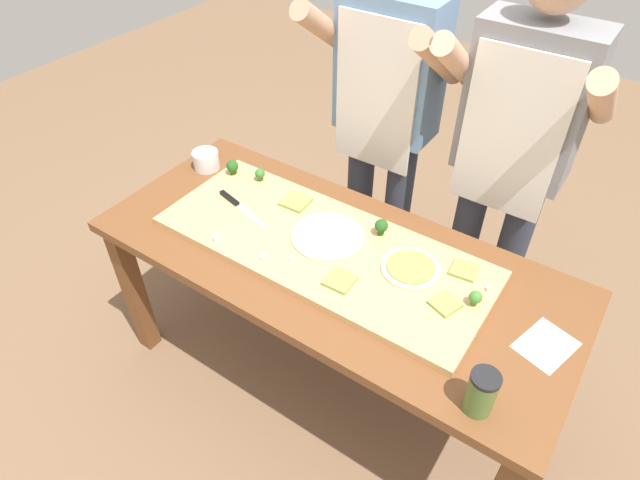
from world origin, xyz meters
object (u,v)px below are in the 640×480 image
prep_table (331,275)px  cook_left (385,109)px  pizza_whole_pesto_green (411,268)px  broccoli_floret_back_mid (260,174)px  pizza_slice_far_right (464,270)px  cheese_crumble_d (292,258)px  flour_cup (206,161)px  broccoli_floret_front_mid (475,298)px  cheese_crumble_b (488,289)px  sauce_jar (481,392)px  cook_right (513,148)px  broccoli_floret_front_left (232,167)px  pizza_whole_cheese_artichoke (328,236)px  chefs_knife (236,204)px  pizza_slice_near_right (340,280)px  cheese_crumble_a (264,257)px  recipe_note (546,345)px  pizza_slice_far_left (296,202)px  broccoli_floret_front_right (381,226)px  cheese_crumble_c (217,238)px  pizza_slice_center (445,304)px

prep_table → cook_left: size_ratio=1.03×
pizza_whole_pesto_green → broccoli_floret_back_mid: bearing=170.9°
prep_table → pizza_slice_far_right: bearing=20.6°
cheese_crumble_d → flour_cup: (-0.66, 0.28, 0.00)m
broccoli_floret_front_mid → broccoli_floret_back_mid: size_ratio=1.02×
cheese_crumble_b → cook_left: cook_left is taller
pizza_slice_far_right → sauce_jar: (0.23, -0.44, 0.04)m
cook_left → cook_right: same height
pizza_slice_far_right → broccoli_floret_front_left: bearing=-179.9°
pizza_whole_cheese_artichoke → pizza_slice_far_right: 0.49m
chefs_knife → flour_cup: bearing=153.1°
pizza_slice_near_right → cheese_crumble_a: 0.28m
recipe_note → prep_table: bearing=-177.6°
prep_table → cheese_crumble_b: cheese_crumble_b is taller
pizza_slice_near_right → pizza_slice_far_left: (-0.37, 0.26, 0.00)m
recipe_note → sauce_jar: bearing=-106.6°
flour_cup → pizza_slice_near_right: bearing=-17.8°
pizza_slice_far_left → cheese_crumble_d: 0.32m
pizza_slice_far_right → cheese_crumble_a: bearing=-150.6°
prep_table → broccoli_floret_front_left: (-0.59, 0.16, 0.16)m
broccoli_floret_front_right → cook_right: cook_right is taller
prep_table → broccoli_floret_front_right: broccoli_floret_front_right is taller
pizza_whole_cheese_artichoke → cheese_crumble_c: (-0.32, -0.24, 0.00)m
broccoli_floret_front_right → cook_left: size_ratio=0.04×
pizza_slice_near_right → broccoli_floret_front_mid: broccoli_floret_front_mid is taller
broccoli_floret_back_mid → recipe_note: broccoli_floret_back_mid is taller
cheese_crumble_c → cook_left: cook_left is taller
pizza_slice_far_right → broccoli_floret_front_right: bearing=178.6°
pizza_slice_center → pizza_slice_far_right: size_ratio=0.96×
pizza_slice_far_right → flour_cup: flour_cup is taller
prep_table → pizza_slice_far_right: pizza_slice_far_right is taller
broccoli_floret_back_mid → cheese_crumble_a: 0.47m
pizza_slice_far_left → sauce_jar: size_ratio=0.71×
broccoli_floret_back_mid → recipe_note: bearing=-7.3°
broccoli_floret_front_mid → broccoli_floret_front_left: 1.11m
sauce_jar → recipe_note: 0.33m
pizza_slice_far_left → broccoli_floret_front_right: size_ratio=1.55×
pizza_whole_cheese_artichoke → sauce_jar: bearing=-25.1°
broccoli_floret_front_mid → recipe_note: size_ratio=0.32×
prep_table → broccoli_floret_front_mid: (0.51, 0.04, 0.16)m
pizza_slice_center → cheese_crumble_a: 0.62m
chefs_knife → broccoli_floret_front_mid: size_ratio=4.92×
pizza_slice_center → broccoli_floret_back_mid: (-0.91, 0.20, 0.03)m
pizza_slice_center → broccoli_floret_front_left: broccoli_floret_front_left is taller
pizza_slice_far_right → broccoli_floret_back_mid: bearing=178.3°
pizza_whole_pesto_green → broccoli_floret_front_mid: (0.24, -0.03, 0.03)m
broccoli_floret_front_mid → sauce_jar: sauce_jar is taller
sauce_jar → chefs_knife: bearing=165.3°
cook_right → pizza_slice_near_right: bearing=-110.1°
broccoli_floret_back_mid → cook_right: size_ratio=0.03×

